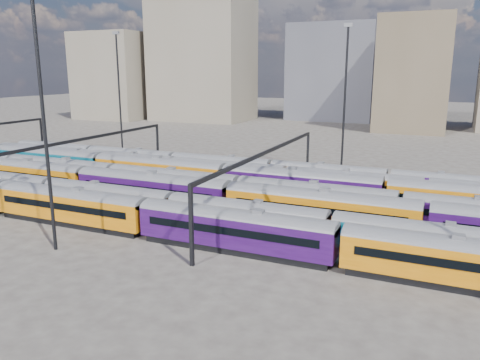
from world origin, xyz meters
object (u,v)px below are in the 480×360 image
at_px(rake_1, 172,204).
at_px(mast_2, 43,114).
at_px(rake_2, 230,195).
at_px(rake_0, 146,213).

distance_m(rake_1, mast_2, 17.94).
xyz_separation_m(rake_1, rake_2, (5.26, 5.00, 0.49)).
bearing_deg(rake_0, rake_1, 86.48).
height_order(rake_0, rake_2, rake_2).
distance_m(rake_0, rake_2, 11.45).
bearing_deg(mast_2, rake_0, 47.47).
xyz_separation_m(rake_0, rake_1, (0.31, 5.00, -0.30)).
relative_size(rake_0, mast_2, 5.01).
distance_m(rake_2, mast_2, 23.54).
relative_size(rake_1, rake_2, 0.84).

